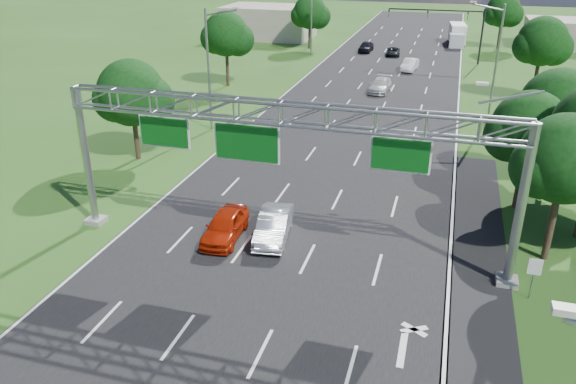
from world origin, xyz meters
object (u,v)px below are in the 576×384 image
at_px(regulatory_sign, 534,270).
at_px(traffic_signal, 455,22).
at_px(silver_sedan, 274,225).
at_px(red_coupe, 225,226).
at_px(box_truck, 457,35).
at_px(sign_gantry, 282,125).

xyz_separation_m(regulatory_sign, traffic_signal, (-4.92, 54.02, 3.66)).
relative_size(regulatory_sign, silver_sedan, 0.46).
relative_size(red_coupe, box_truck, 0.56).
distance_m(sign_gantry, silver_sedan, 6.31).
distance_m(sign_gantry, red_coupe, 7.04).
xyz_separation_m(regulatory_sign, red_coupe, (-15.50, 1.42, -0.75)).
height_order(silver_sedan, box_truck, box_truck).
bearing_deg(traffic_signal, silver_sedan, -98.81).
distance_m(regulatory_sign, red_coupe, 15.58).
distance_m(silver_sedan, box_truck, 67.40).
distance_m(regulatory_sign, box_truck, 69.20).
distance_m(regulatory_sign, silver_sedan, 13.16).
height_order(sign_gantry, regulatory_sign, sign_gantry).
bearing_deg(box_truck, red_coupe, -105.21).
bearing_deg(traffic_signal, red_coupe, -101.37).
bearing_deg(silver_sedan, regulatory_sign, -17.60).
bearing_deg(sign_gantry, red_coupe, 173.33).
xyz_separation_m(traffic_signal, silver_sedan, (-8.04, -51.82, -4.41)).
height_order(regulatory_sign, red_coupe, regulatory_sign).
bearing_deg(sign_gantry, box_truck, 83.57).
relative_size(regulatory_sign, red_coupe, 0.47).
bearing_deg(red_coupe, box_truck, 76.82).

